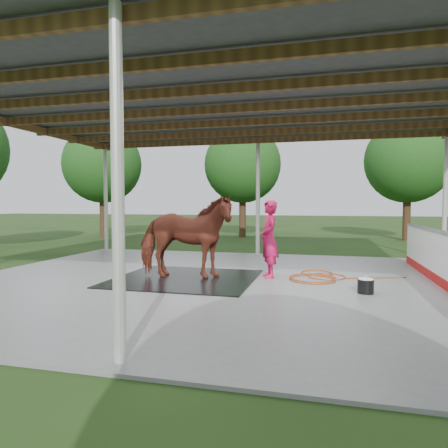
# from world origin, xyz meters

# --- Properties ---
(ground) EXTENTS (100.00, 100.00, 0.00)m
(ground) POSITION_xyz_m (0.00, 0.00, 0.00)
(ground) COLOR #1E3814
(concrete_slab) EXTENTS (12.00, 10.00, 0.05)m
(concrete_slab) POSITION_xyz_m (0.00, 0.00, 0.03)
(concrete_slab) COLOR slate
(concrete_slab) RESTS_ON ground
(pavilion_structure) EXTENTS (12.60, 10.60, 4.05)m
(pavilion_structure) POSITION_xyz_m (0.00, -0.00, 3.97)
(pavilion_structure) COLOR beige
(pavilion_structure) RESTS_ON ground
(tree_belt) EXTENTS (28.00, 28.00, 5.80)m
(tree_belt) POSITION_xyz_m (0.30, 0.90, 3.79)
(tree_belt) COLOR #382314
(tree_belt) RESTS_ON ground
(rubber_mat) EXTENTS (3.16, 2.96, 0.02)m
(rubber_mat) POSITION_xyz_m (-0.92, -0.01, 0.06)
(rubber_mat) COLOR black
(rubber_mat) RESTS_ON concrete_slab
(horse) EXTENTS (2.35, 1.27, 1.90)m
(horse) POSITION_xyz_m (-0.92, -0.01, 1.02)
(horse) COLOR maroon
(horse) RESTS_ON rubber_mat
(handler) EXTENTS (0.65, 0.77, 1.81)m
(handler) POSITION_xyz_m (0.92, 0.67, 0.95)
(handler) COLOR #D51653
(handler) RESTS_ON concrete_slab
(wash_bucket) EXTENTS (0.31, 0.31, 0.29)m
(wash_bucket) POSITION_xyz_m (2.96, -0.55, 0.20)
(wash_bucket) COLOR black
(wash_bucket) RESTS_ON concrete_slab
(soap_bottle_a) EXTENTS (0.18, 0.18, 0.34)m
(soap_bottle_a) POSITION_xyz_m (2.96, -0.49, 0.22)
(soap_bottle_a) COLOR silver
(soap_bottle_a) RESTS_ON concrete_slab
(soap_bottle_b) EXTENTS (0.12, 0.12, 0.18)m
(soap_bottle_b) POSITION_xyz_m (2.89, -0.38, 0.14)
(soap_bottle_b) COLOR #338CD8
(soap_bottle_b) RESTS_ON concrete_slab
(hose_coil) EXTENTS (2.66, 1.79, 0.02)m
(hose_coil) POSITION_xyz_m (2.02, 0.88, 0.06)
(hose_coil) COLOR #A13A0B
(hose_coil) RESTS_ON concrete_slab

